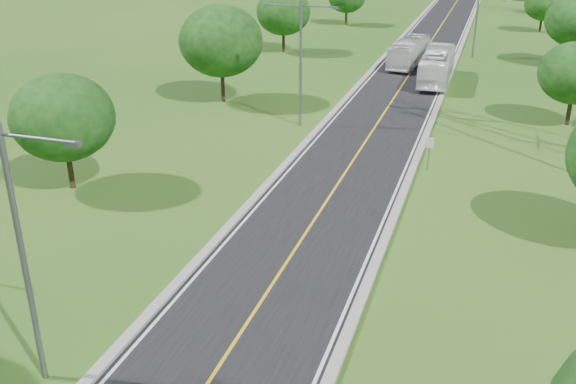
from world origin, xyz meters
The scene contains 15 objects.
ground centered at (0.00, 60.00, 0.00)m, with size 260.00×260.00×0.00m, color #205116.
road centered at (0.00, 66.00, 0.03)m, with size 8.00×150.00×0.06m, color black.
curb_left centered at (-4.25, 66.00, 0.11)m, with size 0.50×150.00×0.22m, color gray.
curb_right centered at (4.25, 66.00, 0.11)m, with size 0.50×150.00×0.22m, color gray.
speed_limit_sign centered at (5.20, 37.98, 1.60)m, with size 0.55×0.09×2.40m.
streetlight_near_left centered at (-6.00, 12.00, 5.94)m, with size 5.90×0.25×10.00m.
streetlight_mid_left centered at (-6.00, 45.00, 5.94)m, with size 5.90×0.25×10.00m.
streetlight_far_right centered at (6.00, 78.00, 5.94)m, with size 5.90×0.25×10.00m.
tree_lb centered at (-16.00, 28.00, 4.64)m, with size 6.30×6.30×7.33m.
tree_lc centered at (-15.00, 50.00, 5.58)m, with size 7.56×7.56×8.79m.
tree_ld centered at (-17.00, 74.00, 4.95)m, with size 6.72×6.72×7.82m.
tree_rc centered at (15.00, 52.00, 4.33)m, with size 5.88×5.88×6.84m.
tree_re centered at (14.50, 100.00, 4.02)m, with size 5.46×5.46×6.35m.
bus_outbound centered at (3.08, 63.63, 1.72)m, with size 2.78×11.90×3.31m, color white.
bus_inbound centered at (-0.80, 70.90, 1.56)m, with size 2.53×10.80×3.01m, color silver.
Camera 1 is at (8.65, -3.63, 15.97)m, focal length 40.00 mm.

